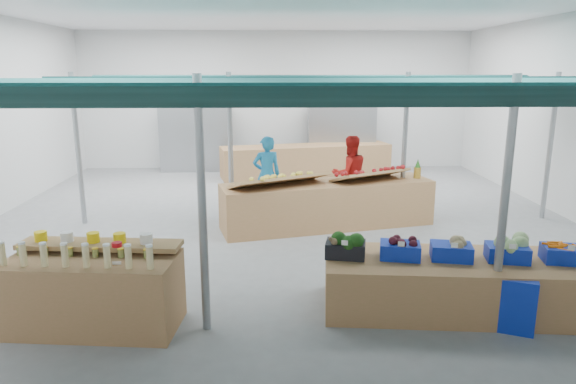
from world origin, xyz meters
The scene contains 23 objects.
floor centered at (0.00, 0.00, 0.00)m, with size 13.00×13.00×0.00m, color slate.
hall centered at (0.00, 1.44, 2.65)m, with size 13.00×13.00×13.00m.
pole_grid centered at (0.75, -1.75, 1.81)m, with size 10.00×4.60×3.00m.
awnings centered at (0.75, -1.75, 2.78)m, with size 9.50×7.08×0.30m.
back_shelving_left centered at (-2.50, 6.00, 1.00)m, with size 2.00×0.50×2.00m, color #B23F33.
back_shelving_right centered at (2.00, 6.00, 1.00)m, with size 2.00×0.50×2.00m, color #B23F33.
bottle_shelf centered at (-2.33, -3.88, 0.47)m, with size 2.06×1.35×1.16m.
veg_counter centered at (2.26, -3.63, 0.35)m, with size 3.56×1.19×0.69m, color olive.
fruit_counter centered at (0.91, 0.07, 0.45)m, with size 4.17×0.99×0.89m, color olive.
far_counter centered at (0.86, 5.15, 0.45)m, with size 4.97×0.99×0.89m, color olive.
crate_stack centered at (2.63, -4.11, 0.33)m, with size 0.56×0.39×0.67m, color #0F28A6.
vendor_left centered at (-0.29, 1.17, 0.83)m, with size 0.61×0.40×1.67m, color #1973A8.
vendor_right centered at (1.51, 1.17, 0.83)m, with size 0.81×0.63×1.67m, color #B11915.
crate_broccoli centered at (0.74, -3.47, 0.85)m, with size 0.56×0.45×0.35m.
crate_beets centered at (1.43, -3.54, 0.82)m, with size 0.56×0.45×0.29m.
crate_celeriac centered at (2.06, -3.61, 0.84)m, with size 0.56×0.45×0.31m.
crate_cabbage centered at (2.75, -3.68, 0.85)m, with size 0.56×0.45×0.35m.
crate_carrots centered at (3.44, -3.75, 0.80)m, with size 0.56×0.45×0.29m.
sparrow centered at (0.57, -3.57, 0.94)m, with size 0.12×0.09×0.11m.
pole_ribbon centered at (-1.97, -4.08, 1.08)m, with size 0.12×0.12×0.28m.
apple_heap_yellow centered at (-0.03, -0.26, 1.06)m, with size 2.01×1.50×0.27m.
apple_heap_red centered at (1.76, 0.18, 1.06)m, with size 1.65×1.31×0.27m.
pineapple centered at (2.77, 0.43, 1.08)m, with size 0.14×0.14×0.39m.
Camera 1 is at (-0.23, -9.67, 3.03)m, focal length 32.00 mm.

